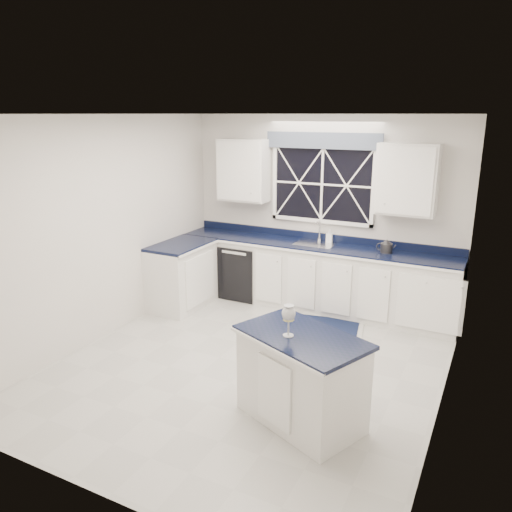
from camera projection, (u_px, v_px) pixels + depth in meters
The scene contains 13 objects.
ground at pixel (250, 365), 5.57m from camera, with size 4.50×4.50×0.00m, color #A7A7A2.
back_wall at pixel (322, 212), 7.13m from camera, with size 4.00×0.10×2.70m, color beige.
base_cabinets at pixel (287, 277), 7.12m from camera, with size 3.99×1.60×0.90m.
countertop at pixel (314, 246), 6.99m from camera, with size 3.98×0.64×0.04m, color black.
dishwasher at pixel (245, 270), 7.61m from camera, with size 0.60×0.58×0.82m, color black.
window at pixel (322, 179), 6.95m from camera, with size 1.65×0.09×1.26m.
upper_cabinets at pixel (319, 174), 6.83m from camera, with size 3.10×0.34×0.90m.
faucet at pixel (319, 230), 7.11m from camera, with size 0.05×0.20×0.30m.
island at pixel (301, 378), 4.46m from camera, with size 1.31×1.07×0.84m.
rug at pixel (318, 325), 6.58m from camera, with size 1.27×0.91×0.02m.
kettle at pixel (386, 247), 6.54m from camera, with size 0.26×0.16×0.18m.
wine_glass at pixel (289, 315), 4.28m from camera, with size 0.12×0.12×0.28m.
soap_bottle at pixel (329, 236), 7.08m from camera, with size 0.08×0.09×0.19m, color silver.
Camera 1 is at (2.33, -4.45, 2.70)m, focal length 35.00 mm.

